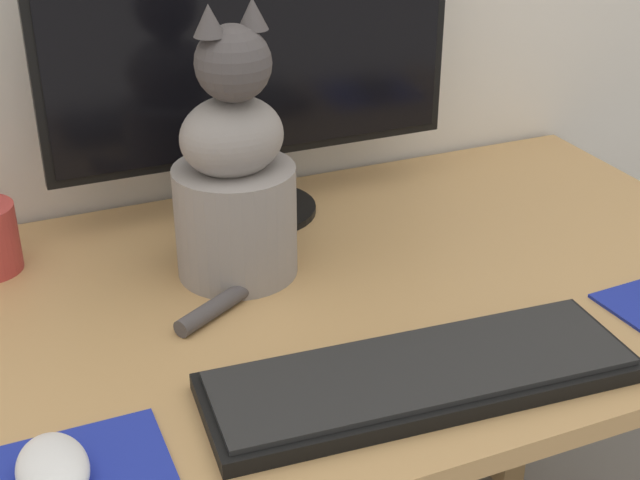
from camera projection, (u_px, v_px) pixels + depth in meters
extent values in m
cube|color=tan|center=(273.00, 310.00, 1.08)|extent=(1.32, 0.68, 0.02)
cube|color=olive|center=(525.00, 335.00, 1.72)|extent=(0.05, 0.05, 0.73)
cylinder|color=black|center=(258.00, 209.00, 1.30)|extent=(0.17, 0.17, 0.01)
cylinder|color=black|center=(257.00, 181.00, 1.28)|extent=(0.04, 0.04, 0.08)
cube|color=black|center=(252.00, 34.00, 1.18)|extent=(0.58, 0.02, 0.35)
cube|color=black|center=(254.00, 36.00, 1.17)|extent=(0.55, 0.00, 0.32)
cube|color=black|center=(421.00, 378.00, 0.93)|extent=(0.47, 0.18, 0.02)
cube|color=black|center=(422.00, 368.00, 0.92)|extent=(0.45, 0.16, 0.01)
ellipsoid|color=white|center=(53.00, 469.00, 0.79)|extent=(0.06, 0.10, 0.03)
cylinder|color=gray|center=(236.00, 221.00, 1.11)|extent=(0.18, 0.18, 0.14)
ellipsoid|color=gray|center=(232.00, 137.00, 1.06)|extent=(0.15, 0.13, 0.10)
sphere|color=#474242|center=(233.00, 63.00, 1.01)|extent=(0.11, 0.11, 0.09)
cone|color=#474242|center=(209.00, 20.00, 0.97)|extent=(0.04, 0.04, 0.04)
cone|color=#474242|center=(253.00, 13.00, 1.00)|extent=(0.04, 0.04, 0.04)
cylinder|color=#474242|center=(237.00, 293.00, 1.07)|extent=(0.18, 0.12, 0.02)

